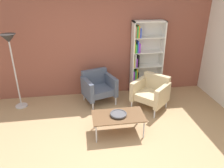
% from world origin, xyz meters
% --- Properties ---
extents(ground_plane, '(8.32, 8.32, 0.00)m').
position_xyz_m(ground_plane, '(0.00, 0.00, 0.00)').
color(ground_plane, tan).
extents(brick_back_panel, '(6.40, 0.12, 2.90)m').
position_xyz_m(brick_back_panel, '(0.00, 2.46, 1.45)').
color(brick_back_panel, brown).
rests_on(brick_back_panel, ground_plane).
extents(bookshelf_tall, '(0.80, 0.30, 1.90)m').
position_xyz_m(bookshelf_tall, '(1.09, 2.25, 0.93)').
color(bookshelf_tall, silver).
rests_on(bookshelf_tall, ground_plane).
extents(coffee_table_low, '(1.00, 0.56, 0.40)m').
position_xyz_m(coffee_table_low, '(0.14, 0.58, 0.37)').
color(coffee_table_low, brown).
rests_on(coffee_table_low, ground_plane).
extents(decorative_bowl, '(0.32, 0.32, 0.05)m').
position_xyz_m(decorative_bowl, '(0.14, 0.58, 0.43)').
color(decorative_bowl, '#4C4C51').
rests_on(decorative_bowl, coffee_table_low).
extents(armchair_by_bookshelf, '(0.88, 0.84, 0.78)m').
position_xyz_m(armchair_by_bookshelf, '(-0.12, 1.91, 0.41)').
color(armchair_by_bookshelf, '#4C566B').
rests_on(armchair_by_bookshelf, ground_plane).
extents(armchair_spare_guest, '(0.95, 0.95, 0.78)m').
position_xyz_m(armchair_spare_guest, '(1.07, 1.43, 0.41)').
color(armchair_spare_guest, '#C6B289').
rests_on(armchair_spare_guest, ground_plane).
extents(floor_lamp_torchiere, '(0.32, 0.32, 1.74)m').
position_xyz_m(floor_lamp_torchiere, '(-1.99, 1.95, 1.45)').
color(floor_lamp_torchiere, silver).
rests_on(floor_lamp_torchiere, ground_plane).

